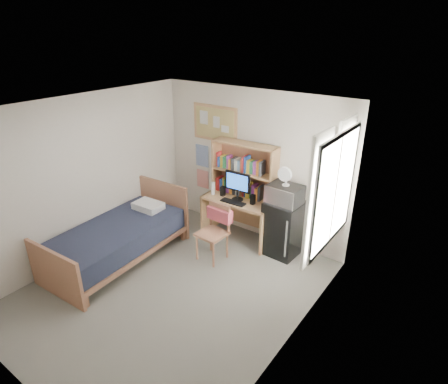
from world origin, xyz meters
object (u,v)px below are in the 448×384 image
Objects in this scene: speaker_left at (223,191)px; desk_fan at (286,177)px; bed at (117,243)px; desk at (239,218)px; mini_fridge at (283,228)px; microwave at (285,194)px; speaker_right at (253,199)px; monitor at (238,186)px; bulletin_board at (215,123)px; desk_chair at (212,233)px.

desk_fan is at bearing 1.89° from speaker_left.
desk is at bearing 52.06° from bed.
mini_fridge reaches higher than desk.
speaker_right is at bearing -170.79° from microwave.
mini_fridge is 1.02m from monitor.
microwave reaches higher than bed.
bulletin_board is 1.82× the size of microwave.
desk_fan is at bearing 0.00° from microwave.
speaker_right is 0.33× the size of microwave.
monitor reaches higher than speaker_left.
desk is 1.10m from microwave.
mini_fridge is 2.70m from bed.
desk is 0.57m from speaker_left.
bulletin_board reaches higher than speaker_left.
desk_fan is (-0.00, -0.02, 0.91)m from mini_fridge.
speaker_left is 0.63× the size of desk_fan.
monitor reaches higher than desk.
mini_fridge is 0.68m from speaker_right.
desk is 7.29× the size of speaker_right.
desk_fan reaches higher than mini_fridge.
bed is at bearing -137.18° from desk_fan.
bulletin_board is at bearing 154.73° from desk.
mini_fridge is 0.43× the size of bed.
desk is 1.30m from desk_fan.
microwave reaches higher than desk_chair.
microwave is 0.29m from desk_fan.
speaker_right is 0.60m from microwave.
speaker_left is 1.17m from microwave.
microwave is (2.05, 1.73, 0.78)m from bed.
desk_chair is 0.90m from speaker_right.
mini_fridge is at bearing 2.87° from speaker_left.
microwave reaches higher than mini_fridge.
monitor is at bearing -170.85° from mini_fridge.
desk_chair is at bearing -91.15° from monitor.
speaker_left is at bearing -180.00° from speaker_right.
speaker_right is (1.50, 1.67, 0.56)m from bed.
desk is at bearing -176.20° from microwave.
monitor reaches higher than microwave.
mini_fridge is (0.85, 0.04, 0.08)m from desk.
speaker_left is (-0.30, -0.07, 0.48)m from desk.
desk is 0.56m from speaker_right.
bulletin_board is at bearing 172.20° from desk_fan.
bulletin_board reaches higher than bed.
desk is 0.81m from desk_chair.
desk_chair is 0.93m from monitor.
bulletin_board is 1.83m from microwave.
desk_chair is at bearing -112.96° from speaker_right.
speaker_right is 0.60× the size of desk_fan.
monitor is 0.34m from speaker_left.
bulletin_board is 2.18m from mini_fridge.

